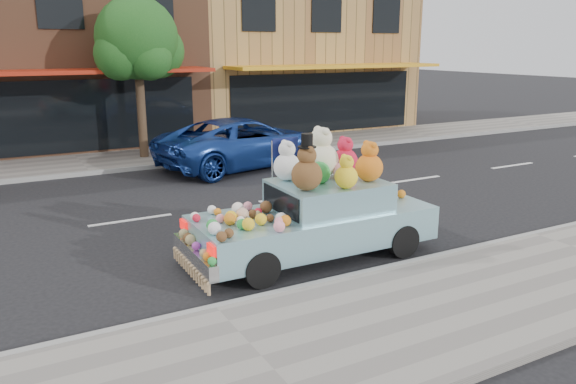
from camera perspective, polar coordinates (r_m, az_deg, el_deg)
ground at (r=12.70m, az=-15.66°, el=-2.79°), size 120.00×120.00×0.00m
near_sidewalk at (r=6.98m, az=-2.71°, el=-16.69°), size 60.00×3.00×0.12m
far_sidewalk at (r=18.91m, az=-20.24°, el=2.68°), size 60.00×3.00×0.12m
near_kerb at (r=8.19m, az=-7.41°, el=-11.74°), size 60.00×0.12×0.13m
far_kerb at (r=17.45m, az=-19.47°, el=1.83°), size 60.00×0.12×0.13m
storefront_mid at (r=23.99m, az=-23.09°, el=13.42°), size 10.00×9.80×7.30m
storefront_right at (r=26.96m, az=-0.81°, el=14.56°), size 10.00×9.80×7.30m
street_tree at (r=18.99m, az=-15.04°, el=14.19°), size 3.00×2.70×5.22m
car_blue at (r=17.56m, az=-4.49°, el=5.05°), size 5.95×3.64×1.54m
art_car at (r=9.99m, az=2.79°, el=-2.03°), size 4.51×1.82×2.30m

